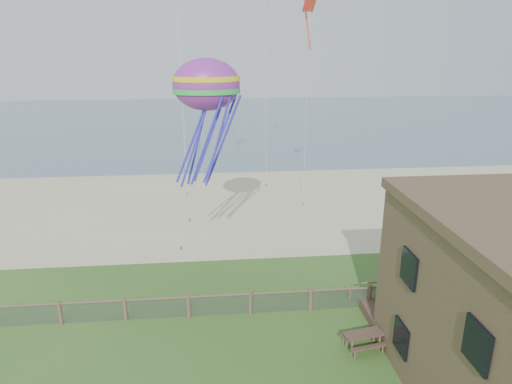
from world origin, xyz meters
The scene contains 7 objects.
sand_beach centered at (0.00, 22.00, 0.00)m, with size 72.00×20.00×0.02m, color #BBAF87.
ocean centered at (0.00, 66.00, 0.00)m, with size 160.00×68.00×0.02m, color slate.
chainlink_fence centered at (0.00, 6.00, 0.55)m, with size 36.20×0.20×1.25m, color brown, non-canonical shape.
motel_deck centered at (13.00, 5.00, 0.25)m, with size 15.00×2.00×0.50m, color #4E382D.
picnic_table centered at (4.64, 2.86, 0.36)m, with size 1.70×1.29×0.72m, color #4E382D, non-canonical shape.
octopus_kite centered at (-1.84, 10.75, 8.80)m, with size 3.52×2.48×7.25m, color #FF283F, non-canonical shape.
kite_red centered at (4.85, 17.46, 14.33)m, with size 1.09×0.70×2.72m, color red, non-canonical shape.
Camera 1 is at (-1.63, -13.45, 12.65)m, focal length 32.00 mm.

